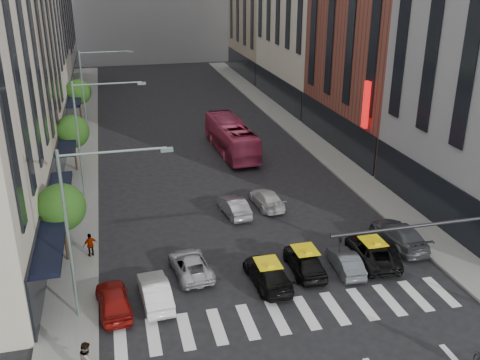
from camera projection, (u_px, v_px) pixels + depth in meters
ground at (306, 332)px, 26.59m from camera, size 160.00×160.00×0.00m
sidewalk_left at (82, 156)px, 51.00m from camera, size 3.00×96.00×0.15m
sidewalk_right at (308, 138)px, 56.15m from camera, size 3.00×96.00×0.15m
building_right_b at (382, 11)px, 49.86m from camera, size 8.00×18.00×26.00m
tree_near at (61, 207)px, 31.59m from camera, size 2.88×2.88×4.95m
tree_mid at (72, 132)px, 46.00m from camera, size 2.88×2.88×4.95m
tree_far at (78, 92)px, 60.40m from camera, size 2.88×2.88×4.95m
streetlamp_near at (86, 212)px, 25.74m from camera, size 5.38×0.25×9.00m
streetlamp_mid at (90, 124)px, 40.15m from camera, size 5.38×0.25×9.00m
streetlamp_far at (92, 82)px, 54.56m from camera, size 5.38×0.25×9.00m
traffic_signal at (468, 244)px, 25.75m from camera, size 10.10×0.20×6.00m
liberty_sign at (366, 105)px, 45.18m from camera, size 0.30×0.70×4.00m
car_red at (113, 300)px, 27.95m from camera, size 2.03×4.19×1.38m
car_white_front at (155, 291)px, 28.69m from camera, size 1.73×4.26×1.37m
car_silver at (190, 265)px, 31.41m from camera, size 2.47×4.54×1.21m
taxi_left at (268, 273)px, 30.38m from camera, size 2.14×4.73×1.34m
taxi_center at (305, 261)px, 31.58m from camera, size 1.84×4.30×1.45m
car_grey_mid at (346, 262)px, 31.71m from camera, size 1.53×3.77×1.21m
taxi_right at (372, 251)px, 32.71m from camera, size 2.76×5.12×1.36m
car_grey_curb at (399, 235)px, 34.62m from camera, size 2.09×5.13×1.49m
car_row2_left at (234, 206)px, 38.89m from camera, size 1.85×4.14×1.32m
car_row2_right at (267, 199)px, 40.22m from camera, size 2.08×4.41×1.24m
bus at (231, 137)px, 51.58m from camera, size 3.04×11.32×3.13m
pedestrian_near at (87, 359)px, 23.21m from camera, size 0.70×0.89×1.79m
pedestrian_far at (91, 245)px, 33.00m from camera, size 0.97×0.66×1.53m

